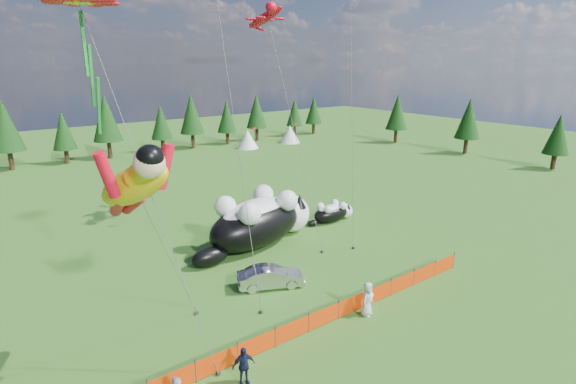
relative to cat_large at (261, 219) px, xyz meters
The scene contains 12 objects.
ground 8.57m from the cat_large, 112.95° to the right, with size 160.00×160.00×0.00m, color #0E3D0B.
safety_fence 11.27m from the cat_large, 106.95° to the right, with size 22.06×0.06×1.10m.
tree_line 37.50m from the cat_large, 95.00° to the left, with size 90.00×4.00×8.00m, color black, non-canonical shape.
festival_tents 33.22m from the cat_large, 76.53° to the left, with size 50.00×3.20×2.80m, color white, non-canonical shape.
cat_large is the anchor object (origin of this frame).
cat_small 7.51m from the cat_large, ahead, with size 4.58×1.65×1.66m.
car 6.70m from the cat_large, 118.38° to the right, with size 1.36×3.90×1.28m, color silver.
spectator_c 14.80m from the cat_large, 126.07° to the right, with size 0.99×0.51×1.69m, color #121732.
spectator_e 11.37m from the cat_large, 94.08° to the right, with size 0.91×0.59×1.86m, color silver.
superhero_kite 16.21m from the cat_large, 141.30° to the right, with size 6.35×6.17×11.01m.
gecko_kite 15.63m from the cat_large, 51.78° to the left, with size 3.60×12.12×18.38m.
flower_kite 18.98m from the cat_large, 150.48° to the right, with size 4.59×5.74×15.56m.
Camera 1 is at (-13.26, -17.86, 12.84)m, focal length 28.00 mm.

